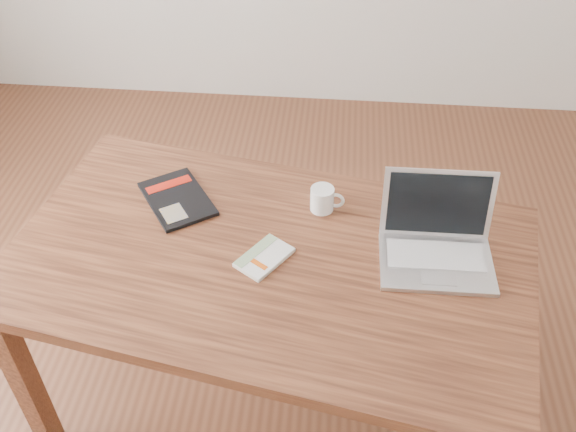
# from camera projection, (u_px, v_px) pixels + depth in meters

# --- Properties ---
(room) EXTENTS (4.04, 4.04, 2.70)m
(room) POSITION_uv_depth(u_px,v_px,m) (224.00, 37.00, 1.51)
(room) COLOR brown
(room) RESTS_ON ground
(desk) EXTENTS (1.61, 1.10, 0.75)m
(desk) POSITION_uv_depth(u_px,v_px,m) (269.00, 277.00, 1.88)
(desk) COLOR #582E1A
(desk) RESTS_ON ground
(white_guidebook) EXTENTS (0.17, 0.19, 0.01)m
(white_guidebook) POSITION_uv_depth(u_px,v_px,m) (264.00, 257.00, 1.81)
(white_guidebook) COLOR silver
(white_guidebook) RESTS_ON desk
(black_guidebook) EXTENTS (0.29, 0.31, 0.01)m
(black_guidebook) POSITION_uv_depth(u_px,v_px,m) (177.00, 199.00, 2.00)
(black_guidebook) COLOR black
(black_guidebook) RESTS_ON desk
(laptop) EXTENTS (0.32, 0.27, 0.22)m
(laptop) POSITION_uv_depth(u_px,v_px,m) (437.00, 241.00, 1.80)
(laptop) COLOR silver
(laptop) RESTS_ON desk
(coffee_mug) EXTENTS (0.11, 0.07, 0.08)m
(coffee_mug) POSITION_uv_depth(u_px,v_px,m) (323.00, 199.00, 1.95)
(coffee_mug) COLOR white
(coffee_mug) RESTS_ON desk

